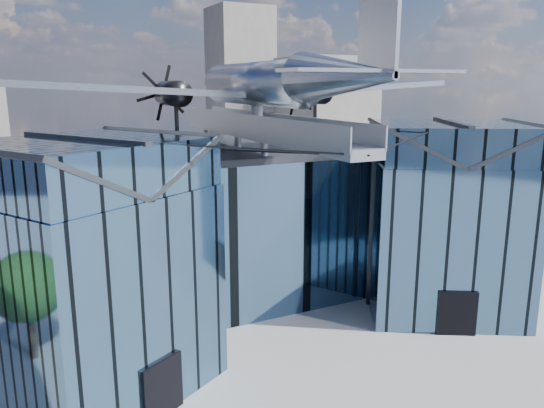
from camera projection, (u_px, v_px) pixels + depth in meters
name	position (u px, v px, depth m)	size (l,w,h in m)	color
ground_plane	(287.00, 333.00, 30.53)	(120.00, 120.00, 0.00)	gray
museum	(246.00, 217.00, 34.37)	(32.88, 24.50, 17.60)	#436788
bg_towers	(125.00, 113.00, 73.00)	(77.00, 24.50, 26.00)	gray
tree_plaza_e	(532.00, 215.00, 43.34)	(3.58, 3.58, 5.19)	#362015
tree_side_e	(526.00, 188.00, 52.33)	(4.82, 4.82, 5.79)	#362015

